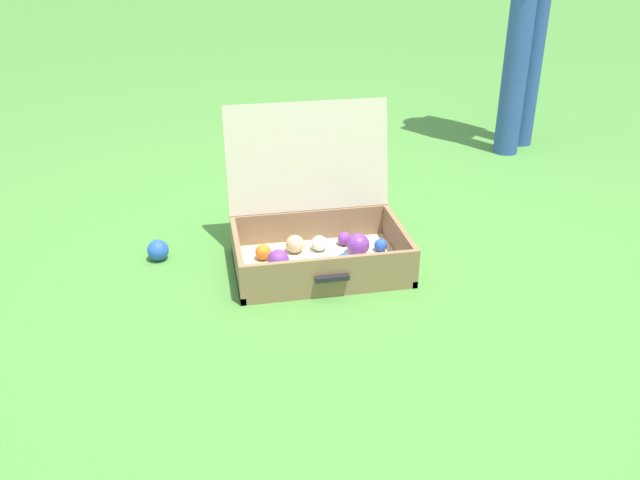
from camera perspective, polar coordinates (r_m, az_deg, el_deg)
The scene contains 3 objects.
ground_plane at distance 2.37m, azimuth 0.89°, elevation -2.53°, with size 16.00×16.00×0.00m, color #4C8C38.
open_suitcase at distance 2.38m, azimuth -0.29°, elevation 0.68°, with size 0.59×0.50×0.52m.
stray_ball_on_grass at distance 2.49m, azimuth -13.41°, elevation -0.84°, with size 0.08×0.08×0.08m, color blue.
Camera 1 is at (-0.43, -2.03, 1.16)m, focal length 38.21 mm.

